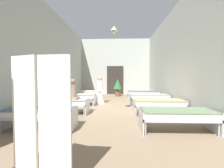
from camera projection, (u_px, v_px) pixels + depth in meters
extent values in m
cube|color=#8C755B|center=(112.00, 110.00, 7.07)|extent=(6.39, 13.36, 0.10)
cube|color=#B2B7AD|center=(115.00, 67.00, 13.44)|extent=(6.19, 0.20, 4.71)
cube|color=#B2B7AD|center=(46.00, 57.00, 7.10)|extent=(0.20, 12.76, 4.71)
cube|color=#B2B7AD|center=(180.00, 56.00, 6.84)|extent=(0.20, 12.76, 4.71)
cube|color=#2D2823|center=(115.00, 80.00, 13.37)|extent=(1.40, 0.06, 2.40)
cylinder|color=brown|center=(114.00, 23.00, 9.11)|extent=(0.02, 0.02, 0.27)
cone|color=beige|center=(114.00, 28.00, 9.12)|extent=(0.44, 0.44, 0.28)
sphere|color=beige|center=(114.00, 32.00, 9.13)|extent=(0.28, 0.28, 0.28)
cylinder|color=#B7BCC1|center=(0.00, 127.00, 3.97)|extent=(0.03, 0.03, 0.34)
cylinder|color=#B7BCC1|center=(18.00, 119.00, 4.69)|extent=(0.03, 0.03, 0.34)
cylinder|color=#B7BCC1|center=(67.00, 128.00, 3.90)|extent=(0.03, 0.03, 0.34)
cylinder|color=#B7BCC1|center=(75.00, 120.00, 4.62)|extent=(0.03, 0.03, 0.34)
cube|color=#B7BCC1|center=(40.00, 116.00, 4.29)|extent=(1.90, 0.84, 0.07)
cube|color=#B7BCC1|center=(7.00, 118.00, 4.33)|extent=(0.04, 0.84, 0.57)
cube|color=#B7BCC1|center=(74.00, 119.00, 4.25)|extent=(0.04, 0.84, 0.57)
cube|color=white|center=(40.00, 112.00, 4.28)|extent=(1.82, 0.78, 0.14)
cube|color=slate|center=(40.00, 109.00, 4.28)|extent=(1.86, 0.82, 0.02)
cylinder|color=#B7BCC1|center=(146.00, 129.00, 3.81)|extent=(0.03, 0.03, 0.34)
cylinder|color=#B7BCC1|center=(141.00, 121.00, 4.53)|extent=(0.03, 0.03, 0.34)
cylinder|color=#B7BCC1|center=(219.00, 130.00, 3.74)|extent=(0.03, 0.03, 0.34)
cylinder|color=#B7BCC1|center=(203.00, 121.00, 4.46)|extent=(0.03, 0.03, 0.34)
cube|color=#B7BCC1|center=(177.00, 117.00, 4.13)|extent=(1.90, 0.84, 0.07)
cube|color=#B7BCC1|center=(141.00, 120.00, 4.17)|extent=(0.04, 0.84, 0.57)
cube|color=#B7BCC1|center=(213.00, 121.00, 4.09)|extent=(0.04, 0.84, 0.57)
cube|color=white|center=(177.00, 113.00, 4.12)|extent=(1.82, 0.78, 0.14)
cube|color=slate|center=(177.00, 110.00, 4.12)|extent=(1.86, 0.82, 0.02)
cylinder|color=#B7BCC1|center=(38.00, 111.00, 5.87)|extent=(0.03, 0.03, 0.34)
cylinder|color=#B7BCC1|center=(47.00, 107.00, 6.59)|extent=(0.03, 0.03, 0.34)
cylinder|color=#B7BCC1|center=(84.00, 111.00, 5.80)|extent=(0.03, 0.03, 0.34)
cylinder|color=#B7BCC1|center=(88.00, 108.00, 6.51)|extent=(0.03, 0.03, 0.34)
cube|color=#B7BCC1|center=(64.00, 104.00, 6.18)|extent=(1.90, 0.84, 0.07)
cube|color=#B7BCC1|center=(41.00, 106.00, 6.23)|extent=(0.04, 0.84, 0.57)
cube|color=#B7BCC1|center=(88.00, 106.00, 6.15)|extent=(0.04, 0.84, 0.57)
cube|color=silver|center=(64.00, 101.00, 6.18)|extent=(1.82, 0.78, 0.14)
cube|color=#9E9E93|center=(64.00, 99.00, 6.18)|extent=(1.86, 0.82, 0.02)
cylinder|color=#B7BCC1|center=(137.00, 112.00, 5.71)|extent=(0.03, 0.03, 0.34)
cylinder|color=#B7BCC1|center=(135.00, 108.00, 6.43)|extent=(0.03, 0.03, 0.34)
cylinder|color=#B7BCC1|center=(185.00, 112.00, 5.64)|extent=(0.03, 0.03, 0.34)
cylinder|color=#B7BCC1|center=(178.00, 108.00, 6.35)|extent=(0.03, 0.03, 0.34)
cube|color=#B7BCC1|center=(158.00, 105.00, 6.02)|extent=(1.90, 0.84, 0.07)
cube|color=#B7BCC1|center=(134.00, 107.00, 6.07)|extent=(0.04, 0.84, 0.57)
cube|color=#B7BCC1|center=(183.00, 107.00, 5.99)|extent=(0.04, 0.84, 0.57)
cube|color=silver|center=(158.00, 102.00, 6.02)|extent=(1.82, 0.78, 0.14)
cube|color=tan|center=(158.00, 100.00, 6.02)|extent=(1.86, 0.82, 0.02)
cylinder|color=#B7BCC1|center=(58.00, 103.00, 7.77)|extent=(0.03, 0.03, 0.34)
cylinder|color=#B7BCC1|center=(63.00, 101.00, 8.49)|extent=(0.03, 0.03, 0.34)
cylinder|color=#B7BCC1|center=(93.00, 103.00, 7.69)|extent=(0.03, 0.03, 0.34)
cylinder|color=#B7BCC1|center=(95.00, 101.00, 8.41)|extent=(0.03, 0.03, 0.34)
cube|color=#B7BCC1|center=(77.00, 98.00, 8.08)|extent=(1.90, 0.84, 0.07)
cube|color=#B7BCC1|center=(59.00, 99.00, 8.13)|extent=(0.04, 0.84, 0.57)
cube|color=#B7BCC1|center=(95.00, 100.00, 8.04)|extent=(0.04, 0.84, 0.57)
cube|color=white|center=(77.00, 96.00, 8.08)|extent=(1.82, 0.78, 0.14)
cube|color=#9E9E93|center=(77.00, 94.00, 8.07)|extent=(1.86, 0.82, 0.02)
cylinder|color=#B7BCC1|center=(132.00, 103.00, 7.61)|extent=(0.03, 0.03, 0.34)
cylinder|color=#B7BCC1|center=(131.00, 101.00, 8.33)|extent=(0.03, 0.03, 0.34)
cylinder|color=#B7BCC1|center=(169.00, 103.00, 7.53)|extent=(0.03, 0.03, 0.34)
cylinder|color=#B7BCC1|center=(164.00, 101.00, 8.25)|extent=(0.03, 0.03, 0.34)
cube|color=#B7BCC1|center=(149.00, 98.00, 7.92)|extent=(1.90, 0.84, 0.07)
cube|color=#B7BCC1|center=(131.00, 100.00, 7.97)|extent=(0.04, 0.84, 0.57)
cube|color=#B7BCC1|center=(167.00, 100.00, 7.88)|extent=(0.04, 0.84, 0.57)
cube|color=white|center=(149.00, 96.00, 7.92)|extent=(1.82, 0.78, 0.14)
cube|color=#9E9E93|center=(149.00, 95.00, 7.91)|extent=(1.86, 0.82, 0.02)
cylinder|color=#B7BCC1|center=(70.00, 98.00, 9.66)|extent=(0.03, 0.03, 0.34)
cylinder|color=#B7BCC1|center=(73.00, 96.00, 10.38)|extent=(0.03, 0.03, 0.34)
cylinder|color=#B7BCC1|center=(98.00, 98.00, 9.59)|extent=(0.03, 0.03, 0.34)
cylinder|color=#B7BCC1|center=(99.00, 96.00, 10.31)|extent=(0.03, 0.03, 0.34)
cube|color=#B7BCC1|center=(85.00, 94.00, 9.98)|extent=(1.90, 0.84, 0.07)
cube|color=#B7BCC1|center=(71.00, 95.00, 10.02)|extent=(0.04, 0.84, 0.57)
cube|color=#B7BCC1|center=(99.00, 95.00, 9.94)|extent=(0.04, 0.84, 0.57)
cube|color=silver|center=(85.00, 92.00, 9.97)|extent=(1.82, 0.78, 0.14)
cube|color=beige|center=(85.00, 91.00, 9.97)|extent=(1.86, 0.82, 0.02)
cylinder|color=#B7BCC1|center=(130.00, 98.00, 9.50)|extent=(0.03, 0.03, 0.34)
cylinder|color=#B7BCC1|center=(129.00, 97.00, 10.22)|extent=(0.03, 0.03, 0.34)
cylinder|color=#B7BCC1|center=(159.00, 98.00, 9.43)|extent=(0.03, 0.03, 0.34)
cylinder|color=#B7BCC1|center=(156.00, 97.00, 10.15)|extent=(0.03, 0.03, 0.34)
cube|color=#B7BCC1|center=(143.00, 94.00, 9.82)|extent=(1.90, 0.84, 0.07)
cube|color=#B7BCC1|center=(128.00, 96.00, 9.86)|extent=(0.04, 0.84, 0.57)
cube|color=#B7BCC1|center=(158.00, 96.00, 9.78)|extent=(0.04, 0.84, 0.57)
cube|color=silver|center=(143.00, 93.00, 9.81)|extent=(1.82, 0.78, 0.14)
cube|color=slate|center=(143.00, 91.00, 9.81)|extent=(1.86, 0.82, 0.02)
cone|color=white|center=(100.00, 97.00, 8.55)|extent=(0.52, 0.52, 0.70)
cylinder|color=white|center=(100.00, 86.00, 8.52)|extent=(0.30, 0.30, 0.55)
sphere|color=#A87A5B|center=(100.00, 79.00, 8.51)|extent=(0.22, 0.22, 0.22)
cone|color=white|center=(100.00, 77.00, 8.50)|extent=(0.18, 0.18, 0.10)
cylinder|color=gray|center=(73.00, 92.00, 6.12)|extent=(0.32, 0.32, 0.58)
cube|color=gray|center=(73.00, 98.00, 6.13)|extent=(0.44, 0.44, 0.08)
sphere|color=#846047|center=(73.00, 82.00, 6.10)|extent=(0.22, 0.22, 0.22)
cylinder|color=slate|center=(53.00, 98.00, 4.28)|extent=(0.32, 0.32, 0.58)
cube|color=slate|center=(53.00, 107.00, 4.29)|extent=(0.44, 0.44, 0.08)
sphere|color=#A87A5B|center=(53.00, 83.00, 4.27)|extent=(0.22, 0.22, 0.22)
cylinder|color=brown|center=(118.00, 94.00, 11.84)|extent=(0.40, 0.40, 0.37)
cylinder|color=brown|center=(118.00, 90.00, 11.83)|extent=(0.06, 0.06, 0.20)
cone|color=#2D6633|center=(118.00, 84.00, 11.81)|extent=(0.64, 0.64, 0.76)
cube|color=silver|center=(25.00, 122.00, 2.01)|extent=(0.40, 0.18, 1.70)
cube|color=silver|center=(55.00, 124.00, 1.93)|extent=(0.42, 0.06, 1.70)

